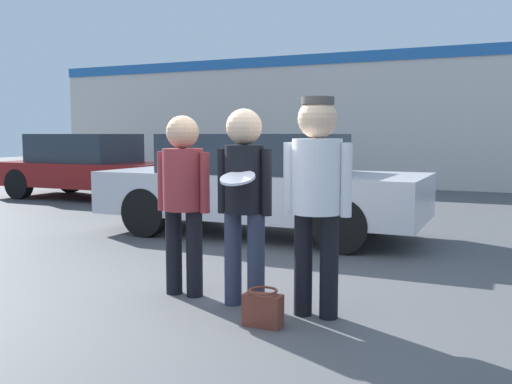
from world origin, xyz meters
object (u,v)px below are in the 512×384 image
person_left (183,189)px  parked_car_near (259,183)px  person_middle_with_frisbee (244,190)px  parked_car_far (87,166)px  shrub (302,171)px  person_right (317,184)px  handbag (263,309)px

person_left → parked_car_near: (-0.68, 3.22, -0.22)m
person_middle_with_frisbee → parked_car_far: person_middle_with_frisbee is taller
person_middle_with_frisbee → parked_car_far: size_ratio=0.40×
person_middle_with_frisbee → parked_car_near: bearing=112.0°
parked_car_far → shrub: parked_car_far is taller
person_left → parked_car_far: bearing=136.4°
person_right → handbag: size_ratio=5.91×
parked_car_far → shrub: bearing=53.2°
person_right → parked_car_near: person_right is taller
parked_car_near → parked_car_far: size_ratio=1.11×
person_left → person_middle_with_frisbee: person_middle_with_frisbee is taller
person_left → person_middle_with_frisbee: size_ratio=0.97×
shrub → person_right: bearing=-69.6°
parked_car_near → handbag: bearing=-65.5°
parked_car_far → handbag: size_ratio=14.15×
parked_car_near → parked_car_far: parked_car_far is taller
person_right → parked_car_near: size_ratio=0.38×
person_right → parked_car_far: bearing=141.3°
parked_car_near → parked_car_far: bearing=153.6°
person_left → person_right: 1.31m
person_right → parked_car_near: 3.88m
person_middle_with_frisbee → person_right: (0.65, -0.01, 0.08)m
parked_car_far → shrub: 6.01m
parked_car_far → shrub: size_ratio=4.70×
person_left → shrub: 11.19m
person_right → handbag: person_right is taller
person_right → parked_car_far: 9.81m
handbag → person_left: bearing=154.0°
person_right → handbag: 1.07m
person_left → handbag: person_left is taller
shrub → handbag: bearing=-71.6°
shrub → person_middle_with_frisbee: bearing=-72.7°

